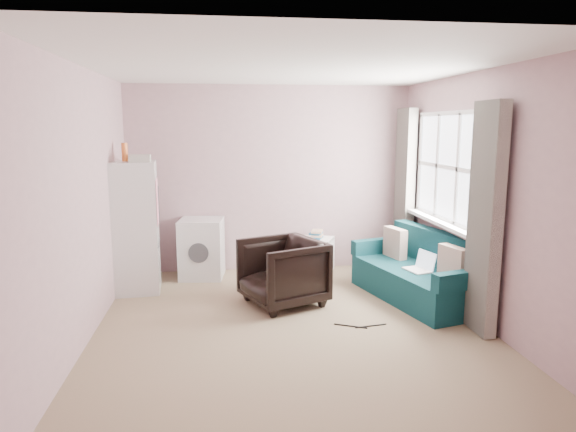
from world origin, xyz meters
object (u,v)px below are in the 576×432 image
(washing_machine, at_px, (202,247))
(side_table, at_px, (316,252))
(armchair, at_px, (283,269))
(fridge, at_px, (135,226))
(sofa, at_px, (421,275))

(washing_machine, bearing_deg, side_table, 9.21)
(armchair, distance_m, side_table, 1.40)
(armchair, height_order, fridge, fridge)
(washing_machine, height_order, side_table, washing_machine)
(armchair, distance_m, fridge, 1.85)
(fridge, height_order, sofa, fridge)
(fridge, height_order, washing_machine, fridge)
(armchair, xyz_separation_m, fridge, (-1.68, 0.69, 0.39))
(armchair, height_order, sofa, armchair)
(armchair, relative_size, side_table, 1.41)
(armchair, relative_size, fridge, 0.46)
(washing_machine, relative_size, side_table, 1.35)
(fridge, xyz_separation_m, side_table, (2.29, 0.57, -0.52))
(washing_machine, distance_m, sofa, 2.79)
(side_table, bearing_deg, fridge, -166.13)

